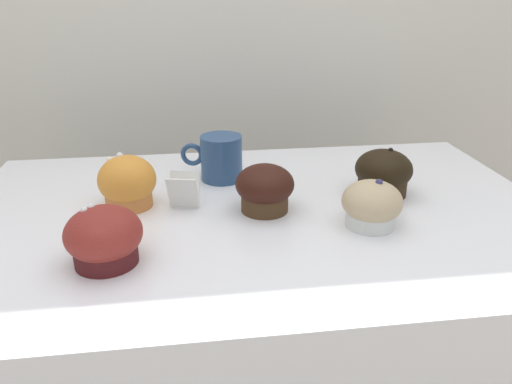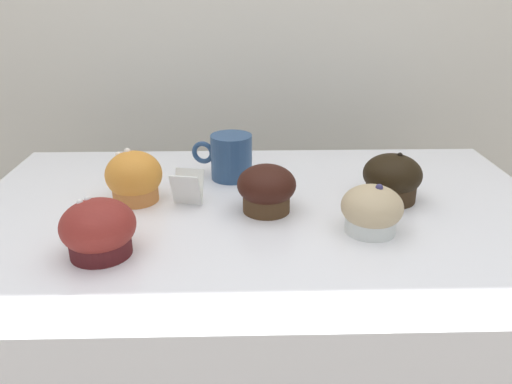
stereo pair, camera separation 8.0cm
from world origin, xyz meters
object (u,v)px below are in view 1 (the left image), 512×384
object	(u,v)px
muffin_front_left	(265,188)
muffin_front_center	(127,183)
muffin_back_right	(372,205)
coffee_cup	(221,157)
muffin_back_left	(383,173)
muffin_front_right	(104,238)

from	to	relation	value
muffin_front_left	muffin_front_center	bearing A→B (deg)	168.14
muffin_back_right	coffee_cup	distance (m)	0.32
muffin_front_center	muffin_back_left	bearing A→B (deg)	-1.00
muffin_back_right	muffin_front_right	size ratio (longest dim) A/B	0.90
muffin_front_center	coffee_cup	world-z (taller)	muffin_front_center
muffin_front_center	muffin_front_right	bearing A→B (deg)	-93.91
muffin_front_left	muffin_front_right	bearing A→B (deg)	-150.04
muffin_back_right	muffin_front_left	size ratio (longest dim) A/B	0.96
muffin_front_center	muffin_back_right	distance (m)	0.40
muffin_front_center	muffin_front_right	xyz separation A→B (m)	(-0.01, -0.19, -0.00)
muffin_back_left	muffin_back_right	bearing A→B (deg)	-118.20
muffin_back_left	coffee_cup	xyz separation A→B (m)	(-0.28, 0.11, 0.01)
muffin_back_right	coffee_cup	bearing A→B (deg)	133.46
muffin_back_right	muffin_front_right	world-z (taller)	muffin_front_right
muffin_back_right	muffin_front_center	bearing A→B (deg)	161.73
muffin_back_right	muffin_front_right	xyz separation A→B (m)	(-0.40, -0.06, 0.00)
muffin_back_right	coffee_cup	xyz separation A→B (m)	(-0.22, 0.23, 0.01)
muffin_front_center	muffin_front_right	world-z (taller)	muffin_front_center
muffin_back_left	muffin_back_right	world-z (taller)	muffin_back_left
coffee_cup	muffin_front_left	bearing A→B (deg)	-67.64
muffin_front_center	coffee_cup	size ratio (longest dim) A/B	0.82
muffin_front_right	coffee_cup	bearing A→B (deg)	58.61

